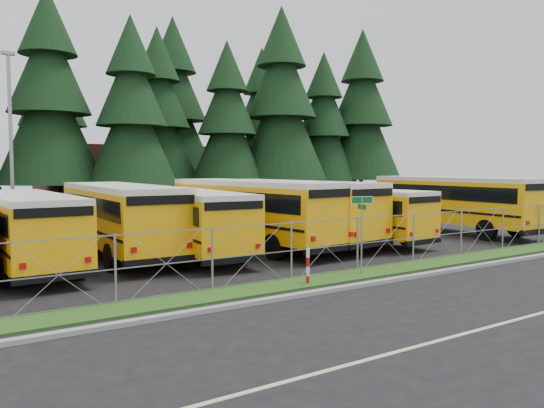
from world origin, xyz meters
The scene contains 25 objects.
ground centered at (0.00, 0.00, 0.00)m, with size 120.00×120.00×0.00m, color black.
curb centered at (0.00, -3.10, 0.06)m, with size 50.00×0.25×0.12m, color gray.
grass_verge centered at (0.00, -1.70, 0.03)m, with size 50.00×1.40×0.06m, color #194313.
chainlink_fence centered at (0.00, -1.00, 1.00)m, with size 44.00×0.10×2.00m, color gray, non-canonical shape.
brick_building centered at (6.00, 40.00, 3.00)m, with size 22.00×10.00×6.00m, color maroon.
bus_1 centered at (-11.27, 6.10, 1.42)m, with size 2.56×10.86×2.85m, color #FFA508, non-canonical shape.
bus_2 centered at (-7.46, 7.11, 1.54)m, with size 2.78×11.77×3.09m, color #FFA508, non-canonical shape.
bus_3 centered at (-4.78, 5.70, 1.42)m, with size 2.55×10.80×2.83m, color #FFA508, non-canonical shape.
bus_4 centered at (-1.48, 6.14, 1.60)m, with size 2.89×12.23×3.20m, color #FFA508, non-canonical shape.
bus_5 centered at (0.82, 6.22, 1.58)m, with size 2.84×12.04×3.16m, color #FFA508, non-canonical shape.
bus_6 centered at (3.85, 5.08, 1.37)m, with size 2.46×10.44×2.74m, color #FFA508, non-canonical shape.
bus_east centered at (11.51, 4.80, 1.63)m, with size 2.93×12.41×3.25m, color #FFA508, non-canonical shape.
street_sign centered at (-1.49, -1.74, 2.03)m, with size 0.82×0.54×2.81m.
striped_bollard centered at (-4.02, -1.95, 0.60)m, with size 0.11×0.11×1.20m, color #B20C0C.
light_standard centered at (-10.33, 16.92, 5.50)m, with size 0.70×0.35×10.14m.
conifer_3 centered at (-6.39, 26.97, 8.64)m, with size 7.81×7.81×17.27m, color black, non-canonical shape.
conifer_4 centered at (-1.07, 24.17, 7.66)m, with size 6.93×6.93×15.32m, color black, non-canonical shape.
conifer_5 centered at (2.78, 28.76, 7.99)m, with size 7.22×7.22×15.98m, color black, non-canonical shape.
conifer_6 centered at (7.65, 25.12, 7.35)m, with size 6.65×6.65×14.71m, color black, non-canonical shape.
conifer_7 centered at (13.00, 24.68, 9.18)m, with size 8.30×8.30×18.35m, color black, non-canonical shape.
conifer_8 centered at (18.44, 25.38, 7.51)m, with size 6.79×6.79×15.03m, color black, non-canonical shape.
conifer_9 centered at (22.79, 24.64, 8.82)m, with size 7.98×7.98×17.65m, color black, non-canonical shape.
conifer_11 centered at (-4.92, 33.63, 8.15)m, with size 7.37×7.37×16.30m, color black, non-canonical shape.
conifer_12 centered at (6.29, 33.69, 9.26)m, with size 8.37×8.37×18.51m, color black, non-canonical shape.
conifer_13 centered at (15.22, 31.58, 8.10)m, with size 7.33×7.33×16.20m, color black, non-canonical shape.
Camera 1 is at (-14.31, -15.59, 3.84)m, focal length 35.00 mm.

